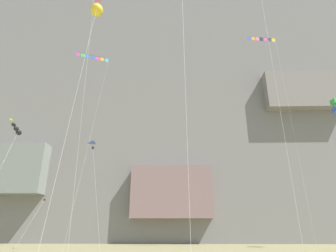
{
  "coord_description": "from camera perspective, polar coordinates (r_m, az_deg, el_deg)",
  "views": [
    {
      "loc": [
        0.94,
        -3.76,
        2.76
      ],
      "look_at": [
        0.18,
        21.06,
        12.07
      ],
      "focal_mm": 29.05,
      "sensor_mm": 36.0,
      "label": 1
    }
  ],
  "objects": [
    {
      "name": "kite_windsock_far_left",
      "position": [
        30.5,
        -29.22,
        -0.62
      ],
      "size": [
        1.65,
        6.7,
        12.09
      ],
      "color": "black",
      "rests_on": "ground"
    },
    {
      "name": "cliff_face",
      "position": [
        74.78,
        0.87,
        3.01
      ],
      "size": [
        180.0,
        33.61,
        65.44
      ],
      "color": "slate",
      "rests_on": "ground"
    },
    {
      "name": "kite_delta_near_cliff",
      "position": [
        43.35,
        -24.36,
        -14.3
      ],
      "size": [
        1.69,
        4.8,
        6.61
      ],
      "color": "navy",
      "rests_on": "ground"
    },
    {
      "name": "kite_delta_mid_left",
      "position": [
        32.51,
        -14.91,
        -5.16
      ],
      "size": [
        2.81,
        2.84,
        11.57
      ],
      "color": "blue",
      "rests_on": "ground"
    },
    {
      "name": "kite_banner_low_center",
      "position": [
        48.35,
        19.3,
        15.97
      ],
      "size": [
        4.78,
        4.69,
        31.97
      ],
      "color": "black",
      "rests_on": "ground"
    },
    {
      "name": "kite_banner_high_right",
      "position": [
        46.21,
        -15.58,
        12.87
      ],
      "size": [
        4.82,
        5.1,
        28.86
      ],
      "color": "black",
      "rests_on": "ground"
    }
  ]
}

